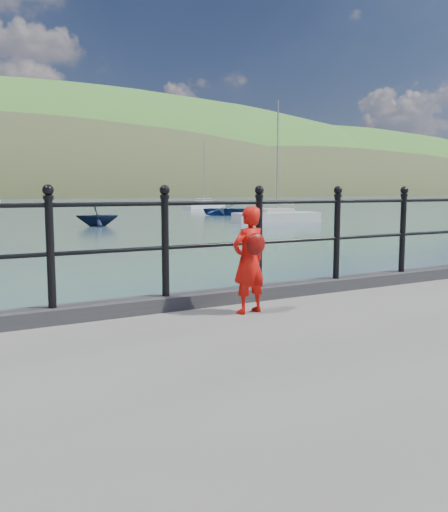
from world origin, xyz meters
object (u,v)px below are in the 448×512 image
launch_navy (97,216)px  sailboat_near (277,217)px  railing (214,232)px  sailboat_far (204,206)px  child (249,259)px  launch_blue (230,210)px

launch_navy → sailboat_near: bearing=-81.4°
sailboat_near → railing: bearing=-119.8°
sailboat_far → child: bearing=-133.9°
railing → launch_blue: 44.01m
railing → launch_blue: railing is taller
launch_blue → launch_navy: bearing=167.2°
railing → sailboat_near: size_ratio=2.05×
sailboat_near → launch_navy: bearing=177.9°
railing → child: size_ratio=16.11×
launch_blue → railing: bearing=-164.1°
sailboat_near → sailboat_far: (8.77, 28.27, 0.00)m
railing → child: railing is taller
launch_navy → sailboat_far: bearing=-21.9°
launch_navy → sailboat_near: size_ratio=0.30×
child → launch_blue: size_ratio=0.23×
launch_blue → sailboat_far: 18.45m
child → launch_navy: (7.08, 29.48, -0.88)m
child → sailboat_far: sailboat_far is taller
railing → launch_navy: railing is taller
launch_blue → sailboat_far: bearing=26.3°
railing → sailboat_far: 62.23m
child → sailboat_far: bearing=-126.6°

